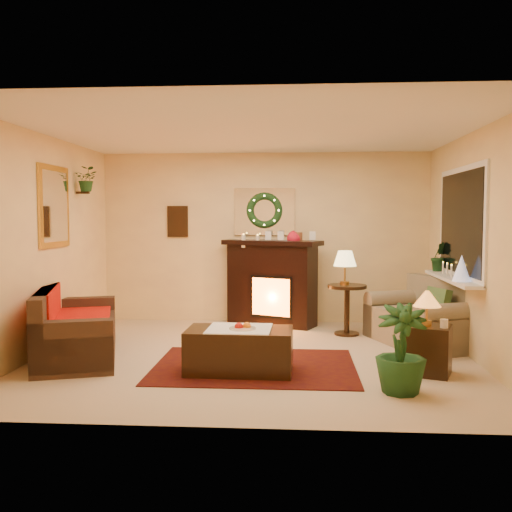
# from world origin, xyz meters

# --- Properties ---
(floor) EXTENTS (5.00, 5.00, 0.00)m
(floor) POSITION_xyz_m (0.00, 0.00, 0.00)
(floor) COLOR beige
(floor) RESTS_ON ground
(ceiling) EXTENTS (5.00, 5.00, 0.00)m
(ceiling) POSITION_xyz_m (0.00, 0.00, 2.60)
(ceiling) COLOR white
(ceiling) RESTS_ON ground
(wall_back) EXTENTS (5.00, 5.00, 0.00)m
(wall_back) POSITION_xyz_m (0.00, 2.25, 1.30)
(wall_back) COLOR #EFD88C
(wall_back) RESTS_ON ground
(wall_front) EXTENTS (5.00, 5.00, 0.00)m
(wall_front) POSITION_xyz_m (0.00, -2.25, 1.30)
(wall_front) COLOR #EFD88C
(wall_front) RESTS_ON ground
(wall_left) EXTENTS (4.50, 4.50, 0.00)m
(wall_left) POSITION_xyz_m (-2.50, 0.00, 1.30)
(wall_left) COLOR #EFD88C
(wall_left) RESTS_ON ground
(wall_right) EXTENTS (4.50, 4.50, 0.00)m
(wall_right) POSITION_xyz_m (2.50, 0.00, 1.30)
(wall_right) COLOR #EFD88C
(wall_right) RESTS_ON ground
(area_rug) EXTENTS (2.17, 1.63, 0.01)m
(area_rug) POSITION_xyz_m (0.04, -0.45, 0.01)
(area_rug) COLOR #420305
(area_rug) RESTS_ON floor
(sofa) EXTENTS (1.35, 2.03, 0.81)m
(sofa) POSITION_xyz_m (-2.04, -0.14, 0.43)
(sofa) COLOR brown
(sofa) RESTS_ON floor
(red_throw) EXTENTS (0.77, 1.25, 0.02)m
(red_throw) POSITION_xyz_m (-2.11, 0.00, 0.46)
(red_throw) COLOR #B53C1D
(red_throw) RESTS_ON sofa
(fireplace) EXTENTS (1.37, 0.90, 1.20)m
(fireplace) POSITION_xyz_m (0.13, 1.97, 0.55)
(fireplace) COLOR black
(fireplace) RESTS_ON floor
(poinsettia) EXTENTS (0.21, 0.21, 0.21)m
(poinsettia) POSITION_xyz_m (0.46, 1.95, 1.30)
(poinsettia) COLOR red
(poinsettia) RESTS_ON fireplace
(mantel_candle_a) EXTENTS (0.06, 0.06, 0.19)m
(mantel_candle_a) POSITION_xyz_m (-0.30, 1.94, 1.26)
(mantel_candle_a) COLOR #F1E4C0
(mantel_candle_a) RESTS_ON fireplace
(mantel_candle_b) EXTENTS (0.06, 0.06, 0.17)m
(mantel_candle_b) POSITION_xyz_m (-0.09, 1.97, 1.26)
(mantel_candle_b) COLOR beige
(mantel_candle_b) RESTS_ON fireplace
(mantel_mirror) EXTENTS (0.92, 0.02, 0.72)m
(mantel_mirror) POSITION_xyz_m (0.00, 2.23, 1.70)
(mantel_mirror) COLOR white
(mantel_mirror) RESTS_ON wall_back
(wreath) EXTENTS (0.55, 0.11, 0.55)m
(wreath) POSITION_xyz_m (0.00, 2.19, 1.72)
(wreath) COLOR #194719
(wreath) RESTS_ON wall_back
(wall_art) EXTENTS (0.32, 0.03, 0.48)m
(wall_art) POSITION_xyz_m (-1.35, 2.23, 1.55)
(wall_art) COLOR #381E11
(wall_art) RESTS_ON wall_back
(gold_mirror) EXTENTS (0.03, 0.84, 1.00)m
(gold_mirror) POSITION_xyz_m (-2.48, 0.30, 1.75)
(gold_mirror) COLOR gold
(gold_mirror) RESTS_ON wall_left
(hanging_plant) EXTENTS (0.33, 0.28, 0.36)m
(hanging_plant) POSITION_xyz_m (-2.34, 1.05, 1.97)
(hanging_plant) COLOR #194719
(hanging_plant) RESTS_ON wall_left
(loveseat) EXTENTS (1.31, 1.65, 0.84)m
(loveseat) POSITION_xyz_m (2.06, 0.78, 0.42)
(loveseat) COLOR tan
(loveseat) RESTS_ON floor
(window_frame) EXTENTS (0.03, 1.86, 1.36)m
(window_frame) POSITION_xyz_m (2.48, 0.55, 1.55)
(window_frame) COLOR white
(window_frame) RESTS_ON wall_right
(window_glass) EXTENTS (0.02, 1.70, 1.22)m
(window_glass) POSITION_xyz_m (2.47, 0.55, 1.55)
(window_glass) COLOR black
(window_glass) RESTS_ON wall_right
(window_sill) EXTENTS (0.22, 1.86, 0.04)m
(window_sill) POSITION_xyz_m (2.38, 0.55, 0.87)
(window_sill) COLOR white
(window_sill) RESTS_ON wall_right
(mini_tree) EXTENTS (0.20, 0.20, 0.31)m
(mini_tree) POSITION_xyz_m (2.37, 0.09, 1.04)
(mini_tree) COLOR silver
(mini_tree) RESTS_ON window_sill
(sill_plant) EXTENTS (0.29, 0.23, 0.52)m
(sill_plant) POSITION_xyz_m (2.41, 1.29, 1.08)
(sill_plant) COLOR #21591B
(sill_plant) RESTS_ON window_sill
(side_table_round) EXTENTS (0.56, 0.56, 0.69)m
(side_table_round) POSITION_xyz_m (1.19, 1.31, 0.32)
(side_table_round) COLOR black
(side_table_round) RESTS_ON floor
(lamp_cream) EXTENTS (0.31, 0.31, 0.48)m
(lamp_cream) POSITION_xyz_m (1.15, 1.32, 0.88)
(lamp_cream) COLOR #FBE28B
(lamp_cream) RESTS_ON side_table_round
(end_table_square) EXTENTS (0.53, 0.53, 0.51)m
(end_table_square) POSITION_xyz_m (1.86, -0.61, 0.27)
(end_table_square) COLOR brown
(end_table_square) RESTS_ON floor
(lamp_tiffany) EXTENTS (0.28, 0.28, 0.41)m
(lamp_tiffany) POSITION_xyz_m (1.83, -0.63, 0.74)
(lamp_tiffany) COLOR gold
(lamp_tiffany) RESTS_ON end_table_square
(coffee_table) EXTENTS (1.11, 0.63, 0.46)m
(coffee_table) POSITION_xyz_m (-0.10, -0.69, 0.21)
(coffee_table) COLOR #432813
(coffee_table) RESTS_ON floor
(fruit_bowl) EXTENTS (0.28, 0.28, 0.06)m
(fruit_bowl) POSITION_xyz_m (-0.06, -0.73, 0.45)
(fruit_bowl) COLOR white
(fruit_bowl) RESTS_ON coffee_table
(floor_palm) EXTENTS (1.47, 1.47, 2.47)m
(floor_palm) POSITION_xyz_m (1.45, -1.28, 0.45)
(floor_palm) COLOR #224A1A
(floor_palm) RESTS_ON floor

